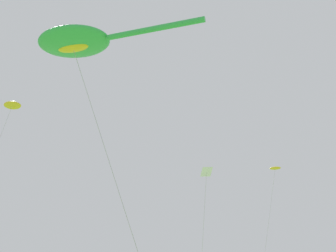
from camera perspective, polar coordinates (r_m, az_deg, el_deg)
big_show_kite at (r=21.19m, az=-13.22°, el=11.93°), size 6.47×8.24×13.24m
small_kite_diamond_red at (r=31.20m, az=15.45°, el=-6.19°), size 3.46×0.99×8.98m
small_kite_delta_white at (r=26.51m, az=5.65°, el=-7.41°), size 1.09×2.13×8.08m
small_kite_stunt_black at (r=29.12m, az=-21.93°, el=2.71°), size 3.51×2.80×12.62m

